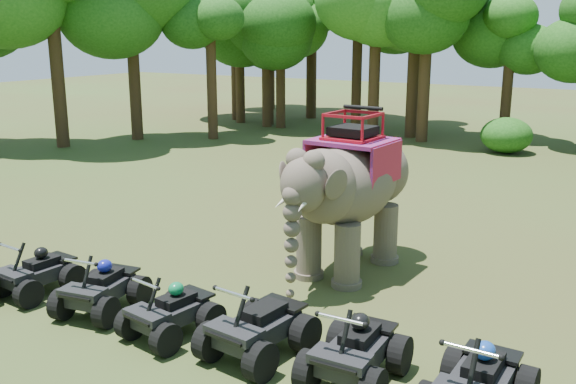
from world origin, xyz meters
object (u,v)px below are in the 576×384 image
atv_3 (258,318)px  atv_2 (171,305)px  elephant (350,191)px  atv_1 (101,281)px  atv_4 (356,342)px  atv_5 (480,374)px  atv_0 (36,266)px

atv_3 → atv_2: bearing=-167.3°
elephant → atv_2: bearing=-101.7°
atv_1 → atv_2: (1.81, -0.10, -0.02)m
elephant → atv_1: size_ratio=2.59×
atv_4 → atv_5: bearing=-1.4°
atv_0 → atv_2: 3.61m
atv_4 → atv_0: bearing=-179.7°
atv_0 → elephant: bearing=47.2°
atv_2 → atv_5: atv_5 is taller
atv_3 → atv_5: atv_3 is taller
atv_0 → atv_4: (7.03, 0.21, 0.06)m
elephant → atv_5: 6.00m
atv_2 → atv_5: 5.30m
atv_0 → atv_4: atv_4 is taller
atv_2 → atv_4: 3.43m
atv_3 → atv_5: 3.58m
atv_5 → atv_2: bearing=-175.9°
atv_3 → atv_1: bearing=-172.0°
atv_2 → atv_4: atv_4 is taller
atv_3 → elephant: bearing=102.5°
atv_3 → atv_4: size_ratio=1.03×
atv_2 → atv_5: bearing=11.6°
elephant → atv_0: size_ratio=2.71×
atv_0 → atv_5: size_ratio=0.89×
elephant → atv_3: size_ratio=2.38×
atv_1 → atv_2: size_ratio=1.04×
atv_1 → atv_2: 1.81m
atv_0 → atv_2: bearing=3.4°
atv_0 → atv_3: size_ratio=0.88×
atv_0 → atv_5: 8.90m
atv_3 → atv_4: atv_3 is taller
atv_1 → atv_5: (7.10, 0.17, 0.05)m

